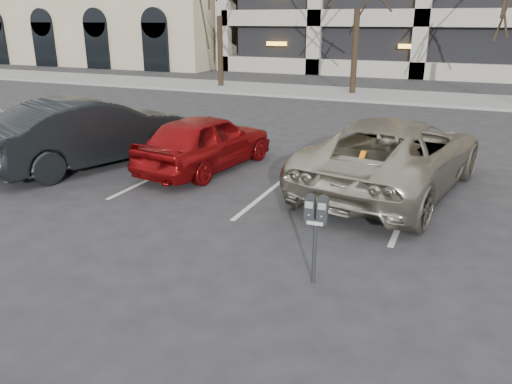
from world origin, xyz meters
name	(u,v)px	position (x,y,z in m)	size (l,w,h in m)	color
ground	(311,227)	(0.00, 0.00, 0.00)	(140.00, 140.00, 0.00)	#28282B
sidewalk	(418,98)	(0.00, 16.00, 0.06)	(80.00, 4.00, 0.12)	gray
stall_lines	(283,180)	(-1.40, 2.30, 0.01)	(16.90, 5.20, 0.00)	silver
parking_meter	(316,218)	(0.60, -1.84, 0.96)	(0.33, 0.15, 1.25)	black
suv_silver	(394,155)	(0.94, 2.61, 0.77)	(3.52, 5.93, 1.55)	#B2AC98
car_red	(206,141)	(-3.42, 2.44, 0.68)	(1.60, 3.99, 1.36)	maroon
car_dark	(91,132)	(-6.18, 1.67, 0.83)	(1.76, 5.05, 1.66)	black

